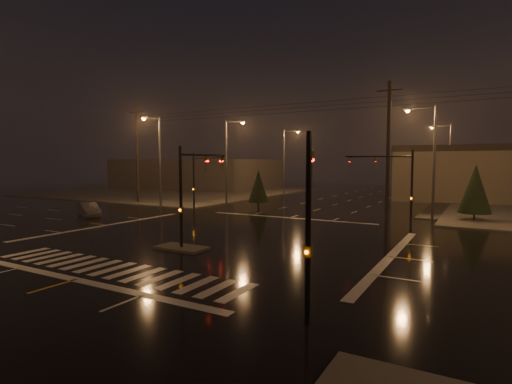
# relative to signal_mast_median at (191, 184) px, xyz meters

# --- Properties ---
(ground) EXTENTS (140.00, 140.00, 0.00)m
(ground) POSITION_rel_signal_mast_median_xyz_m (-0.00, 3.07, -3.75)
(ground) COLOR black
(ground) RESTS_ON ground
(sidewalk_nw) EXTENTS (36.00, 36.00, 0.12)m
(sidewalk_nw) POSITION_rel_signal_mast_median_xyz_m (-30.00, 33.07, -3.69)
(sidewalk_nw) COLOR #484640
(sidewalk_nw) RESTS_ON ground
(median_island) EXTENTS (3.00, 1.60, 0.15)m
(median_island) POSITION_rel_signal_mast_median_xyz_m (-0.00, -0.93, -3.68)
(median_island) COLOR #484640
(median_island) RESTS_ON ground
(crosswalk) EXTENTS (15.00, 2.60, 0.01)m
(crosswalk) POSITION_rel_signal_mast_median_xyz_m (-0.00, -5.93, -3.75)
(crosswalk) COLOR beige
(crosswalk) RESTS_ON ground
(stop_bar_near) EXTENTS (16.00, 0.50, 0.01)m
(stop_bar_near) POSITION_rel_signal_mast_median_xyz_m (-0.00, -7.93, -3.75)
(stop_bar_near) COLOR beige
(stop_bar_near) RESTS_ON ground
(stop_bar_far) EXTENTS (16.00, 0.50, 0.01)m
(stop_bar_far) POSITION_rel_signal_mast_median_xyz_m (-0.00, 14.07, -3.75)
(stop_bar_far) COLOR beige
(stop_bar_far) RESTS_ON ground
(commercial_block) EXTENTS (30.00, 18.00, 5.60)m
(commercial_block) POSITION_rel_signal_mast_median_xyz_m (-35.00, 45.07, -0.95)
(commercial_block) COLOR #443F3C
(commercial_block) RESTS_ON ground
(signal_mast_median) EXTENTS (0.25, 4.59, 6.00)m
(signal_mast_median) POSITION_rel_signal_mast_median_xyz_m (0.00, 0.00, 0.00)
(signal_mast_median) COLOR black
(signal_mast_median) RESTS_ON ground
(signal_mast_ne) EXTENTS (4.84, 1.86, 6.00)m
(signal_mast_ne) POSITION_rel_signal_mast_median_xyz_m (9.50, 13.21, 0.04)
(signal_mast_ne) COLOR black
(signal_mast_ne) RESTS_ON ground
(signal_mast_nw) EXTENTS (4.84, 1.86, 6.00)m
(signal_mast_nw) POSITION_rel_signal_mast_median_xyz_m (-9.50, 13.21, 0.04)
(signal_mast_nw) COLOR black
(signal_mast_nw) RESTS_ON ground
(signal_mast_se) EXTENTS (1.55, 3.87, 6.00)m
(signal_mast_se) POSITION_rel_signal_mast_median_xyz_m (10.23, -6.68, -0.04)
(signal_mast_se) COLOR black
(signal_mast_se) RESTS_ON ground
(streetlight_1) EXTENTS (2.77, 0.32, 10.00)m
(streetlight_1) POSITION_rel_signal_mast_median_xyz_m (-11.18, 21.07, 2.05)
(streetlight_1) COLOR #38383A
(streetlight_1) RESTS_ON ground
(streetlight_2) EXTENTS (2.77, 0.32, 10.00)m
(streetlight_2) POSITION_rel_signal_mast_median_xyz_m (-11.18, 37.07, 2.05)
(streetlight_2) COLOR #38383A
(streetlight_2) RESTS_ON ground
(streetlight_3) EXTENTS (2.77, 0.32, 10.00)m
(streetlight_3) POSITION_rel_signal_mast_median_xyz_m (11.18, 19.07, 2.05)
(streetlight_3) COLOR #38383A
(streetlight_3) RESTS_ON ground
(streetlight_4) EXTENTS (2.77, 0.32, 10.00)m
(streetlight_4) POSITION_rel_signal_mast_median_xyz_m (11.18, 39.07, 2.05)
(streetlight_4) COLOR #38383A
(streetlight_4) RESTS_ON ground
(streetlight_5) EXTENTS (0.32, 2.77, 10.00)m
(streetlight_5) POSITION_rel_signal_mast_median_xyz_m (-16.00, 14.26, 2.05)
(streetlight_5) COLOR #38383A
(streetlight_5) RESTS_ON ground
(utility_pole_0) EXTENTS (2.20, 0.32, 12.00)m
(utility_pole_0) POSITION_rel_signal_mast_median_xyz_m (-22.00, 17.07, 2.38)
(utility_pole_0) COLOR black
(utility_pole_0) RESTS_ON ground
(utility_pole_1) EXTENTS (2.20, 0.32, 12.00)m
(utility_pole_1) POSITION_rel_signal_mast_median_xyz_m (8.00, 17.07, 2.38)
(utility_pole_1) COLOR black
(utility_pole_1) RESTS_ON ground
(conifer_0) EXTENTS (2.67, 2.67, 4.87)m
(conifer_0) POSITION_rel_signal_mast_median_xyz_m (14.69, 20.04, -0.97)
(conifer_0) COLOR black
(conifer_0) RESTS_ON ground
(conifer_3) EXTENTS (2.25, 2.25, 4.21)m
(conifer_3) POSITION_rel_signal_mast_median_xyz_m (-6.13, 19.33, -1.30)
(conifer_3) COLOR black
(conifer_3) RESTS_ON ground
(car_crossing) EXTENTS (4.19, 2.93, 1.31)m
(car_crossing) POSITION_rel_signal_mast_median_xyz_m (-16.62, 5.68, -3.10)
(car_crossing) COLOR #575A5E
(car_crossing) RESTS_ON ground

